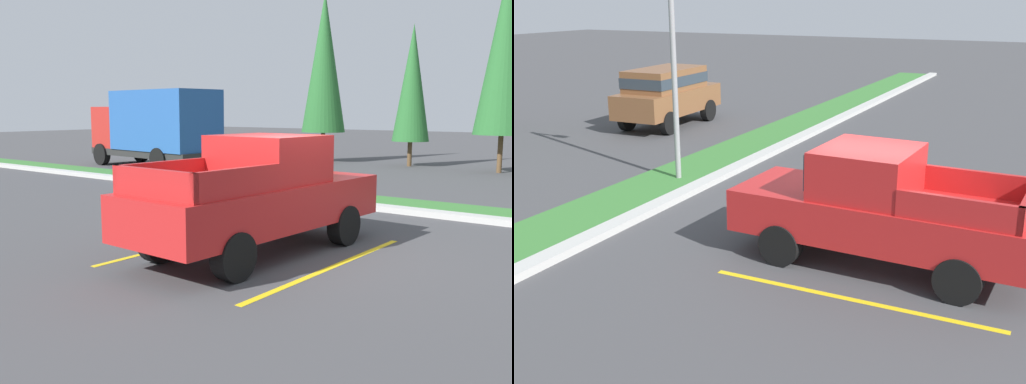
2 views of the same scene
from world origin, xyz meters
The scene contains 10 objects.
ground_plane centered at (0.00, 0.00, 0.00)m, with size 120.00×120.00×0.00m, color #424244.
parking_line_near centered at (-2.22, -0.39, 0.00)m, with size 0.12×4.80×0.01m, color yellow.
parking_line_far centered at (0.88, -0.39, 0.00)m, with size 0.12×4.80×0.01m, color yellow.
curb_strip centered at (0.00, 5.00, 0.07)m, with size 56.00×0.40×0.15m, color #B2B2AD.
grass_median centered at (0.00, 6.10, 0.03)m, with size 56.00×1.80×0.06m, color #387533.
pickup_truck_main centered at (-0.66, -0.34, 1.04)m, with size 2.13×5.30×2.10m.
cargo_truck_distant centered at (-13.86, 9.20, 1.85)m, with size 6.99×3.05×3.40m.
cypress_tree_leftmost centered at (-9.38, 16.12, 4.83)m, with size 2.13×2.13×8.20m.
cypress_tree_left_inner centered at (-5.06, 16.61, 3.74)m, with size 1.65×1.65×6.35m.
cypress_tree_center centered at (-1.04, 16.25, 5.08)m, with size 2.24×2.24×8.62m.
Camera 1 is at (5.51, -8.33, 2.54)m, focal length 40.29 mm.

